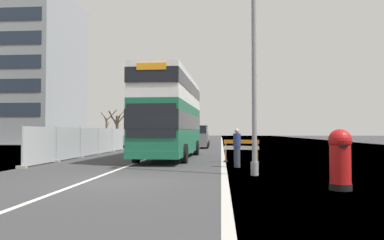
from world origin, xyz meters
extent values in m
cube|color=#38383A|center=(0.00, 0.00, -0.05)|extent=(140.00, 280.00, 0.10)
cube|color=#B2AFA8|center=(3.41, 0.00, 0.00)|extent=(0.24, 196.00, 0.01)
cube|color=silver|center=(-1.09, 0.00, 0.00)|extent=(0.16, 168.00, 0.01)
cube|color=#196042|center=(0.25, 10.82, 1.77)|extent=(2.83, 11.46, 2.85)
cube|color=silver|center=(0.25, 10.82, 3.40)|extent=(2.83, 11.46, 0.40)
cube|color=silver|center=(0.25, 10.82, 4.26)|extent=(2.81, 11.35, 1.32)
cube|color=black|center=(0.25, 10.82, 2.20)|extent=(2.86, 11.58, 0.91)
cube|color=black|center=(0.25, 10.82, 4.26)|extent=(2.85, 11.52, 0.73)
cube|color=black|center=(0.09, 5.11, 2.13)|extent=(2.32, 0.12, 1.57)
cube|color=orange|center=(0.09, 5.11, 4.62)|extent=(1.39, 0.10, 0.32)
cube|color=#196042|center=(0.25, 10.82, 0.53)|extent=(2.86, 11.58, 0.36)
cylinder|color=black|center=(-1.11, 7.33, 0.50)|extent=(0.33, 1.01, 1.00)
cylinder|color=black|center=(1.42, 7.26, 0.50)|extent=(0.33, 1.01, 1.00)
cylinder|color=black|center=(-0.93, 13.99, 0.50)|extent=(0.33, 1.01, 1.00)
cylinder|color=black|center=(1.60, 13.92, 0.50)|extent=(0.33, 1.01, 1.00)
cylinder|color=gray|center=(4.52, 2.14, 4.45)|extent=(0.18, 0.18, 8.90)
cylinder|color=gray|center=(4.52, 2.14, 0.25)|extent=(0.29, 0.29, 0.50)
cylinder|color=black|center=(6.58, -1.17, 0.09)|extent=(0.61, 0.61, 0.18)
cylinder|color=#B71414|center=(6.58, -1.17, 0.78)|extent=(0.57, 0.57, 1.19)
sphere|color=#B71414|center=(6.58, -1.17, 1.37)|extent=(0.64, 0.64, 0.64)
cube|color=black|center=(6.58, -1.46, 1.23)|extent=(0.22, 0.03, 0.07)
cube|color=orange|center=(4.34, 8.00, 1.09)|extent=(1.83, 0.45, 0.20)
cube|color=white|center=(4.34, 8.00, 0.77)|extent=(1.83, 0.45, 0.20)
cube|color=orange|center=(3.52, 8.17, 0.54)|extent=(0.08, 0.08, 1.09)
cube|color=black|center=(3.52, 8.17, 0.04)|extent=(0.22, 0.46, 0.08)
cube|color=orange|center=(5.15, 7.83, 0.54)|extent=(0.08, 0.08, 1.09)
cube|color=black|center=(5.15, 7.83, 0.04)|extent=(0.22, 0.46, 0.08)
cube|color=#A8AAAD|center=(-5.44, 5.69, 0.95)|extent=(0.04, 3.26, 1.81)
cube|color=#A8AAAD|center=(-5.44, 9.09, 0.95)|extent=(0.04, 3.26, 1.81)
cube|color=#A8AAAD|center=(-5.44, 12.49, 0.95)|extent=(0.04, 3.26, 1.81)
cube|color=#A8AAAD|center=(-5.44, 15.89, 0.95)|extent=(0.04, 3.26, 1.81)
cube|color=#A8AAAD|center=(-5.44, 19.29, 0.95)|extent=(0.04, 3.26, 1.81)
cylinder|color=#939699|center=(-5.44, 3.99, 0.95)|extent=(0.06, 0.06, 1.91)
cube|color=gray|center=(-5.44, 3.99, 0.06)|extent=(0.44, 0.20, 0.12)
cylinder|color=#939699|center=(-5.44, 7.39, 0.95)|extent=(0.06, 0.06, 1.91)
cube|color=gray|center=(-5.44, 7.39, 0.06)|extent=(0.44, 0.20, 0.12)
cylinder|color=#939699|center=(-5.44, 10.79, 0.95)|extent=(0.06, 0.06, 1.91)
cube|color=gray|center=(-5.44, 10.79, 0.06)|extent=(0.44, 0.20, 0.12)
cylinder|color=#939699|center=(-5.44, 14.19, 0.95)|extent=(0.06, 0.06, 1.91)
cube|color=gray|center=(-5.44, 14.19, 0.06)|extent=(0.44, 0.20, 0.12)
cylinder|color=#939699|center=(-5.44, 17.59, 0.95)|extent=(0.06, 0.06, 1.91)
cube|color=gray|center=(-5.44, 17.59, 0.06)|extent=(0.44, 0.20, 0.12)
cylinder|color=#939699|center=(-5.44, 20.99, 0.95)|extent=(0.06, 0.06, 1.91)
cube|color=gray|center=(-5.44, 20.99, 0.06)|extent=(0.44, 0.20, 0.12)
cube|color=slate|center=(1.06, 24.94, 0.80)|extent=(1.80, 4.10, 1.24)
cube|color=black|center=(1.06, 24.94, 1.78)|extent=(1.66, 2.26, 0.71)
cylinder|color=black|center=(1.96, 26.21, 0.30)|extent=(0.20, 0.60, 0.60)
cylinder|color=black|center=(0.16, 26.21, 0.30)|extent=(0.20, 0.60, 0.60)
cylinder|color=black|center=(1.96, 23.66, 0.30)|extent=(0.20, 0.60, 0.60)
cylinder|color=black|center=(0.16, 23.66, 0.30)|extent=(0.20, 0.60, 0.60)
cube|color=gray|center=(0.91, 31.01, 0.87)|extent=(1.82, 4.06, 1.38)
cube|color=black|center=(0.91, 31.01, 1.93)|extent=(1.67, 2.23, 0.74)
cylinder|color=black|center=(1.82, 32.27, 0.30)|extent=(0.20, 0.60, 0.60)
cylinder|color=black|center=(0.00, 32.27, 0.30)|extent=(0.20, 0.60, 0.60)
cylinder|color=black|center=(1.82, 29.75, 0.30)|extent=(0.20, 0.60, 0.60)
cylinder|color=black|center=(0.00, 29.75, 0.30)|extent=(0.20, 0.60, 0.60)
cube|color=black|center=(0.29, 38.71, 0.77)|extent=(1.83, 4.29, 1.17)
cube|color=black|center=(0.29, 38.71, 1.73)|extent=(1.68, 2.36, 0.77)
cylinder|color=black|center=(1.21, 40.04, 0.30)|extent=(0.20, 0.60, 0.60)
cylinder|color=black|center=(-0.62, 40.04, 0.30)|extent=(0.20, 0.60, 0.60)
cylinder|color=black|center=(1.21, 37.38, 0.30)|extent=(0.20, 0.60, 0.60)
cylinder|color=black|center=(-0.62, 37.38, 0.30)|extent=(0.20, 0.60, 0.60)
cylinder|color=#4C3D2D|center=(-9.99, 35.33, 1.82)|extent=(0.37, 0.37, 3.64)
cylinder|color=#4C3D2D|center=(-9.29, 35.25, 3.42)|extent=(1.49, 0.30, 1.72)
cylinder|color=#4C3D2D|center=(-9.61, 35.98, 3.93)|extent=(0.89, 1.41, 1.30)
cylinder|color=#4C3D2D|center=(-10.47, 35.63, 3.14)|extent=(1.14, 0.78, 0.95)
cylinder|color=#4C3D2D|center=(-10.38, 34.84, 3.24)|extent=(1.02, 1.22, 2.05)
cylinder|color=#4C3D2D|center=(-9.57, 34.47, 3.12)|extent=(0.98, 1.84, 1.29)
cylinder|color=#4C3D2D|center=(-14.45, 45.16, 1.84)|extent=(0.28, 0.28, 3.68)
cylinder|color=#4C3D2D|center=(-13.66, 45.26, 4.16)|extent=(1.68, 0.33, 1.80)
cylinder|color=#4C3D2D|center=(-14.47, 45.78, 2.61)|extent=(0.17, 1.31, 1.09)
cylinder|color=#4C3D2D|center=(-14.87, 45.10, 3.97)|extent=(0.96, 0.27, 1.39)
cylinder|color=#4C3D2D|center=(-14.39, 44.53, 3.47)|extent=(0.24, 1.35, 0.98)
cylinder|color=#2D3342|center=(4.00, 5.26, 0.46)|extent=(0.29, 0.29, 0.92)
cylinder|color=navy|center=(4.00, 5.26, 1.23)|extent=(0.34, 0.34, 0.61)
sphere|color=tan|center=(4.00, 5.26, 1.64)|extent=(0.22, 0.22, 0.22)
cube|color=gray|center=(-28.77, 40.75, 10.61)|extent=(20.37, 14.74, 21.21)
camera|label=1|loc=(3.29, -11.89, 1.62)|focal=35.19mm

